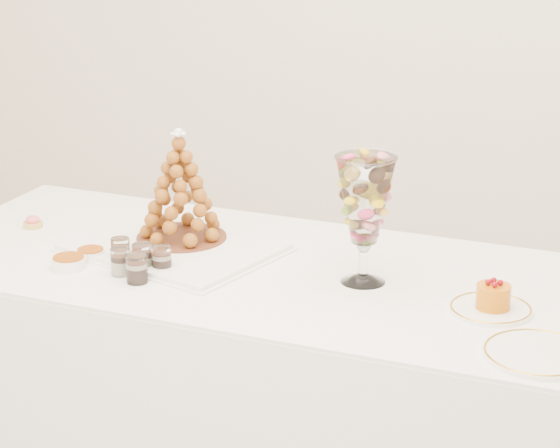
% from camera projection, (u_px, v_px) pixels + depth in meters
% --- Properties ---
extents(buffet_table, '(2.18, 0.88, 0.83)m').
position_uv_depth(buffet_table, '(284.00, 403.00, 3.16)').
color(buffet_table, white).
rests_on(buffet_table, ground).
extents(lace_tray, '(0.64, 0.54, 0.02)m').
position_uv_depth(lace_tray, '(174.00, 248.00, 3.17)').
color(lace_tray, white).
rests_on(lace_tray, buffet_table).
extents(macaron_vase, '(0.16, 0.16, 0.35)m').
position_uv_depth(macaron_vase, '(365.00, 202.00, 2.87)').
color(macaron_vase, white).
rests_on(macaron_vase, buffet_table).
extents(cake_plate, '(0.21, 0.21, 0.01)m').
position_uv_depth(cake_plate, '(491.00, 309.00, 2.76)').
color(cake_plate, white).
rests_on(cake_plate, buffet_table).
extents(spare_plate, '(0.26, 0.26, 0.01)m').
position_uv_depth(spare_plate, '(538.00, 354.00, 2.51)').
color(spare_plate, white).
rests_on(spare_plate, buffet_table).
extents(pink_tart, '(0.06, 0.06, 0.04)m').
position_uv_depth(pink_tart, '(33.00, 222.00, 3.37)').
color(pink_tart, tan).
rests_on(pink_tart, buffet_table).
extents(verrine_a, '(0.07, 0.07, 0.07)m').
position_uv_depth(verrine_a, '(120.00, 251.00, 3.07)').
color(verrine_a, white).
rests_on(verrine_a, buffet_table).
extents(verrine_b, '(0.07, 0.07, 0.08)m').
position_uv_depth(verrine_b, '(142.00, 258.00, 3.01)').
color(verrine_b, white).
rests_on(verrine_b, buffet_table).
extents(verrine_c, '(0.06, 0.06, 0.07)m').
position_uv_depth(verrine_c, '(162.00, 260.00, 3.00)').
color(verrine_c, white).
rests_on(verrine_c, buffet_table).
extents(verrine_d, '(0.06, 0.06, 0.08)m').
position_uv_depth(verrine_d, '(121.00, 261.00, 2.99)').
color(verrine_d, white).
rests_on(verrine_d, buffet_table).
extents(verrine_e, '(0.07, 0.07, 0.08)m').
position_uv_depth(verrine_e, '(137.00, 269.00, 2.93)').
color(verrine_e, white).
rests_on(verrine_e, buffet_table).
extents(ramekin_back, '(0.08, 0.08, 0.03)m').
position_uv_depth(ramekin_back, '(91.00, 254.00, 3.11)').
color(ramekin_back, white).
rests_on(ramekin_back, buffet_table).
extents(ramekin_front, '(0.10, 0.10, 0.03)m').
position_uv_depth(ramekin_front, '(69.00, 263.00, 3.04)').
color(ramekin_front, white).
rests_on(ramekin_front, buffet_table).
extents(croquembouche, '(0.27, 0.27, 0.33)m').
position_uv_depth(croquembouche, '(180.00, 186.00, 3.17)').
color(croquembouche, brown).
rests_on(croquembouche, lace_tray).
extents(mousse_cake, '(0.09, 0.09, 0.08)m').
position_uv_depth(mousse_cake, '(493.00, 296.00, 2.75)').
color(mousse_cake, '#C66809').
rests_on(mousse_cake, cake_plate).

